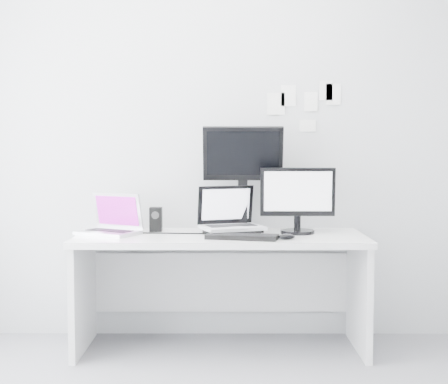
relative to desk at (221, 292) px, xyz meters
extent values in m
plane|color=silver|center=(0.00, 0.35, 0.99)|extent=(3.60, 0.00, 3.60)
cube|color=white|center=(0.00, 0.00, 0.00)|extent=(1.80, 0.70, 0.73)
cube|color=silver|center=(-0.71, 0.02, 0.50)|extent=(0.44, 0.40, 0.27)
cube|color=black|center=(-0.42, 0.17, 0.44)|extent=(0.10, 0.10, 0.16)
cube|color=silver|center=(0.07, 0.03, 0.52)|extent=(0.45, 0.40, 0.31)
cube|color=black|center=(0.14, 0.18, 0.72)|extent=(0.52, 0.19, 0.70)
cube|color=black|center=(0.49, 0.07, 0.58)|extent=(0.48, 0.22, 0.43)
cube|color=black|center=(0.13, -0.19, 0.38)|extent=(0.45, 0.25, 0.03)
ellipsoid|color=black|center=(0.39, -0.21, 0.38)|extent=(0.12, 0.09, 0.03)
cube|color=white|center=(0.45, 0.34, 1.26)|extent=(0.10, 0.00, 0.14)
cube|color=white|center=(0.60, 0.34, 1.22)|extent=(0.09, 0.00, 0.13)
cube|color=white|center=(0.75, 0.34, 1.26)|extent=(0.10, 0.00, 0.14)
cube|color=white|center=(0.58, 0.34, 1.05)|extent=(0.11, 0.00, 0.08)
cube|color=white|center=(0.37, 0.34, 1.20)|extent=(0.12, 0.00, 0.15)
cube|color=white|center=(0.70, 0.34, 1.29)|extent=(0.09, 0.00, 0.13)
camera|label=1|loc=(0.03, -4.09, 0.92)|focal=52.83mm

